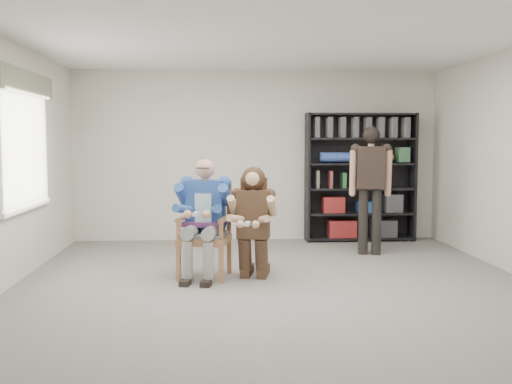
{
  "coord_description": "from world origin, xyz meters",
  "views": [
    {
      "loc": [
        -0.67,
        -6.41,
        1.66
      ],
      "look_at": [
        -0.2,
        0.6,
        1.05
      ],
      "focal_mm": 42.0,
      "sensor_mm": 36.0,
      "label": 1
    }
  ],
  "objects_px": {
    "armchair": "(204,232)",
    "standing_man": "(370,191)",
    "seated_man": "(204,218)",
    "kneeling_woman": "(253,224)",
    "bookshelf": "(360,177)"
  },
  "relations": [
    {
      "from": "seated_man",
      "to": "standing_man",
      "type": "bearing_deg",
      "value": 41.4
    },
    {
      "from": "armchair",
      "to": "standing_man",
      "type": "height_order",
      "value": "standing_man"
    },
    {
      "from": "kneeling_woman",
      "to": "bookshelf",
      "type": "height_order",
      "value": "bookshelf"
    },
    {
      "from": "armchair",
      "to": "standing_man",
      "type": "bearing_deg",
      "value": 41.4
    },
    {
      "from": "armchair",
      "to": "seated_man",
      "type": "relative_size",
      "value": 0.77
    },
    {
      "from": "standing_man",
      "to": "seated_man",
      "type": "bearing_deg",
      "value": -141.53
    },
    {
      "from": "standing_man",
      "to": "bookshelf",
      "type": "bearing_deg",
      "value": 92.65
    },
    {
      "from": "seated_man",
      "to": "kneeling_woman",
      "type": "xyz_separation_m",
      "value": [
        0.58,
        -0.12,
        -0.06
      ]
    },
    {
      "from": "armchair",
      "to": "standing_man",
      "type": "distance_m",
      "value": 2.73
    },
    {
      "from": "seated_man",
      "to": "standing_man",
      "type": "xyz_separation_m",
      "value": [
        2.37,
        1.31,
        0.2
      ]
    },
    {
      "from": "kneeling_woman",
      "to": "seated_man",
      "type": "bearing_deg",
      "value": -179.28
    },
    {
      "from": "armchair",
      "to": "standing_man",
      "type": "relative_size",
      "value": 0.6
    },
    {
      "from": "standing_man",
      "to": "armchair",
      "type": "bearing_deg",
      "value": -141.53
    },
    {
      "from": "kneeling_woman",
      "to": "standing_man",
      "type": "bearing_deg",
      "value": 51.1
    },
    {
      "from": "bookshelf",
      "to": "standing_man",
      "type": "bearing_deg",
      "value": -96.83
    }
  ]
}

